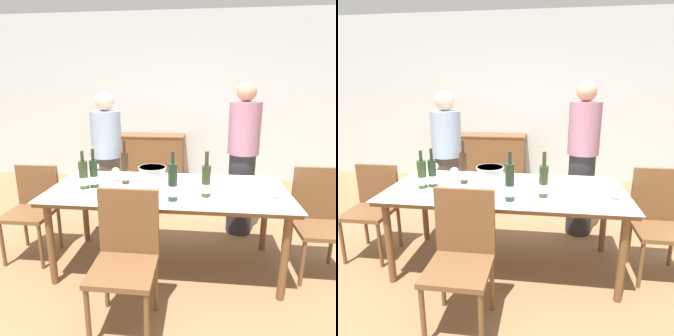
{
  "view_description": "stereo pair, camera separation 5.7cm",
  "coord_description": "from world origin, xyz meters",
  "views": [
    {
      "loc": [
        0.27,
        -2.45,
        1.6
      ],
      "look_at": [
        0.0,
        0.0,
        0.93
      ],
      "focal_mm": 32.0,
      "sensor_mm": 36.0,
      "label": 1
    },
    {
      "loc": [
        0.33,
        -2.44,
        1.6
      ],
      "look_at": [
        0.0,
        0.0,
        0.93
      ],
      "focal_mm": 32.0,
      "sensor_mm": 36.0,
      "label": 2
    }
  ],
  "objects": [
    {
      "name": "chair_left_end",
      "position": [
        -1.31,
        0.08,
        0.51
      ],
      "size": [
        0.42,
        0.42,
        0.87
      ],
      "color": "brown",
      "rests_on": "ground_plane"
    },
    {
      "name": "chair_right_end",
      "position": [
        1.31,
        0.09,
        0.52
      ],
      "size": [
        0.42,
        0.42,
        0.93
      ],
      "color": "brown",
      "rests_on": "ground_plane"
    },
    {
      "name": "wine_glass_4",
      "position": [
        -0.74,
        0.28,
        0.85
      ],
      "size": [
        0.07,
        0.07,
        0.13
      ],
      "color": "white",
      "rests_on": "dining_table"
    },
    {
      "name": "ice_bucket",
      "position": [
        -0.12,
        -0.07,
        0.86
      ],
      "size": [
        0.23,
        0.23,
        0.2
      ],
      "color": "silver",
      "rests_on": "dining_table"
    },
    {
      "name": "wine_glass_3",
      "position": [
        0.3,
        -0.05,
        0.87
      ],
      "size": [
        0.09,
        0.09,
        0.16
      ],
      "color": "white",
      "rests_on": "dining_table"
    },
    {
      "name": "wine_bottle_0",
      "position": [
        -0.4,
        0.08,
        0.89
      ],
      "size": [
        0.07,
        0.07,
        0.4
      ],
      "color": "#332314",
      "rests_on": "dining_table"
    },
    {
      "name": "chair_near_front",
      "position": [
        -0.21,
        -0.69,
        0.54
      ],
      "size": [
        0.42,
        0.42,
        0.94
      ],
      "color": "brown",
      "rests_on": "ground_plane"
    },
    {
      "name": "wine_bottle_1",
      "position": [
        -0.64,
        -0.05,
        0.87
      ],
      "size": [
        0.07,
        0.07,
        0.36
      ],
      "color": "black",
      "rests_on": "dining_table"
    },
    {
      "name": "sideboard_cabinet",
      "position": [
        -0.72,
        2.55,
        0.41
      ],
      "size": [
        1.43,
        0.46,
        0.82
      ],
      "color": "brown",
      "rests_on": "ground_plane"
    },
    {
      "name": "person_host",
      "position": [
        -0.77,
        0.74,
        0.78
      ],
      "size": [
        0.33,
        0.33,
        1.56
      ],
      "color": "#51473D",
      "rests_on": "ground_plane"
    },
    {
      "name": "wine_glass_2",
      "position": [
        -0.11,
        -0.27,
        0.86
      ],
      "size": [
        0.07,
        0.07,
        0.15
      ],
      "color": "white",
      "rests_on": "dining_table"
    },
    {
      "name": "wine_bottle_2",
      "position": [
        0.32,
        -0.17,
        0.88
      ],
      "size": [
        0.07,
        0.07,
        0.38
      ],
      "color": "#28381E",
      "rests_on": "dining_table"
    },
    {
      "name": "person_guest_left",
      "position": [
        0.73,
        0.77,
        0.83
      ],
      "size": [
        0.33,
        0.33,
        1.66
      ],
      "color": "#2D2D33",
      "rests_on": "ground_plane"
    },
    {
      "name": "wine_bottle_3",
      "position": [
        0.07,
        -0.29,
        0.89
      ],
      "size": [
        0.07,
        0.07,
        0.39
      ],
      "color": "#1E3323",
      "rests_on": "dining_table"
    },
    {
      "name": "wine_glass_0",
      "position": [
        0.86,
        -0.17,
        0.85
      ],
      "size": [
        0.09,
        0.09,
        0.14
      ],
      "color": "white",
      "rests_on": "dining_table"
    },
    {
      "name": "wine_glass_1",
      "position": [
        -0.5,
        0.14,
        0.84
      ],
      "size": [
        0.08,
        0.08,
        0.13
      ],
      "color": "white",
      "rests_on": "dining_table"
    },
    {
      "name": "ground_plane",
      "position": [
        0.0,
        0.0,
        0.0
      ],
      "size": [
        12.0,
        12.0,
        0.0
      ],
      "primitive_type": "plane",
      "color": "olive"
    },
    {
      "name": "back_wall",
      "position": [
        0.0,
        2.84,
        1.4
      ],
      "size": [
        8.0,
        0.1,
        2.8
      ],
      "color": "silver",
      "rests_on": "ground_plane"
    },
    {
      "name": "wine_bottle_4",
      "position": [
        -0.72,
        -0.09,
        0.87
      ],
      "size": [
        0.08,
        0.08,
        0.35
      ],
      "color": "#28381E",
      "rests_on": "dining_table"
    },
    {
      "name": "dining_table",
      "position": [
        0.0,
        0.0,
        0.69
      ],
      "size": [
        2.03,
        0.93,
        0.75
      ],
      "color": "brown",
      "rests_on": "ground_plane"
    }
  ]
}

